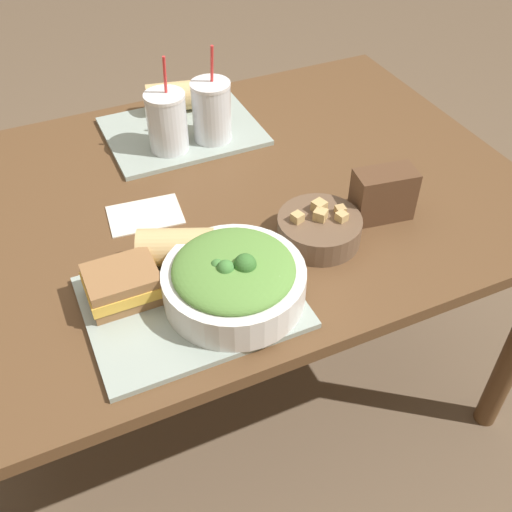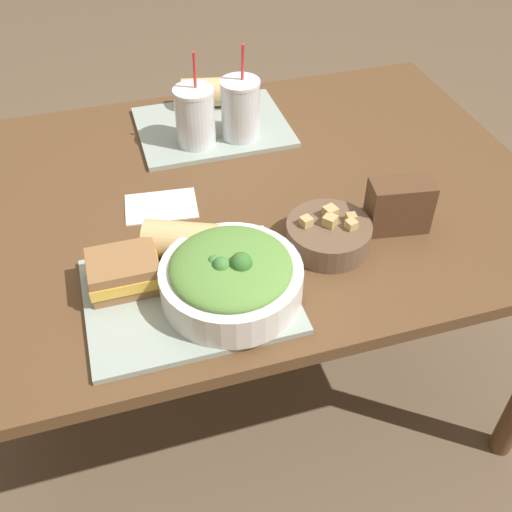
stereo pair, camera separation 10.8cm
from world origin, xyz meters
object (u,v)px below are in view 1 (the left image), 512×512
Objects in this scene: salad_bowl at (234,279)px; baguette_near at (177,248)px; sandwich_near at (123,284)px; baguette_far at (171,97)px; soup_bowl at (319,228)px; napkin_folded at (145,215)px; drink_cup_red at (212,113)px; drink_cup_dark at (167,123)px; chip_bag at (383,194)px.

salad_bowl is 1.59× the size of baguette_near.
sandwich_near is 0.69m from baguette_far.
baguette_near is at bearing 171.86° from soup_bowl.
napkin_folded is at bearing 104.00° from salad_bowl.
salad_bowl reaches higher than sandwich_near.
drink_cup_red is at bearing -6.80° from baguette_near.
sandwich_near is at bearing 155.41° from salad_bowl.
salad_bowl is at bearing -131.69° from baguette_near.
baguette_near is at bearing -105.95° from drink_cup_dark.
baguette_far is at bearing 5.57° from baguette_near.
salad_bowl is 0.55m from drink_cup_red.
drink_cup_dark is 0.54m from chip_bag.
soup_bowl is 0.47m from drink_cup_dark.
sandwich_near is at bearing 134.59° from baguette_near.
baguette_far is 0.65m from chip_bag.
soup_bowl and sandwich_near have the same top height.
baguette_near is at bearing 21.83° from sandwich_near.
baguette_far reaches higher than napkin_folded.
baguette_far is at bearing 122.62° from chip_bag.
salad_bowl is at bearing -177.30° from baguette_far.
napkin_folded is at bearing 165.66° from baguette_far.
chip_bag is at bearing -70.54° from baguette_near.
soup_bowl is 0.62m from baguette_far.
chip_bag reaches higher than baguette_far.
baguette_near reaches higher than napkin_folded.
drink_cup_dark is (0.11, 0.40, 0.03)m from baguette_near.
chip_bag is (0.33, -0.42, -0.02)m from drink_cup_dark.
baguette_near is at bearing -85.04° from napkin_folded.
drink_cup_red is 0.48m from chip_bag.
soup_bowl is at bearing -82.08° from drink_cup_red.
baguette_near is 0.69× the size of drink_cup_dark.
drink_cup_dark is (-0.07, -0.18, 0.03)m from baguette_far.
chip_bag reaches higher than sandwich_near.
drink_cup_red is (0.05, -0.18, 0.03)m from baguette_far.
napkin_folded is at bearing -138.44° from drink_cup_red.
soup_bowl is 1.26× the size of chip_bag.
drink_cup_dark is at bearing 7.00° from baguette_near.
drink_cup_red is at bearing 52.19° from sandwich_near.
drink_cup_dark is at bearing 136.83° from chip_bag.
drink_cup_dark is at bearing 59.02° from napkin_folded.
salad_bowl is 1.08× the size of drink_cup_red.
baguette_near is at bearing -174.79° from chip_bag.
chip_bag is at bearing -24.33° from napkin_folded.
drink_cup_dark reaches higher than sandwich_near.
chip_bag is at bearing -143.94° from baguette_far.
soup_bowl is 0.44m from drink_cup_red.
salad_bowl is at bearing -24.39° from sandwich_near.
baguette_near is (0.12, 0.05, 0.01)m from sandwich_near.
baguette_far is 0.19m from drink_cup_red.
baguette_near is 1.19× the size of baguette_far.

